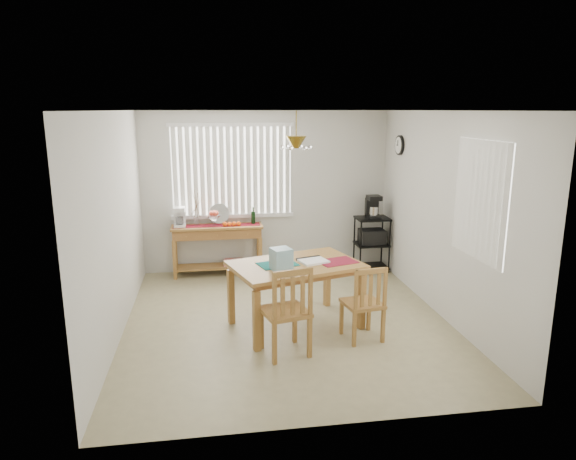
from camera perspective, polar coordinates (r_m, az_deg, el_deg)
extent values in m
cube|color=tan|center=(6.61, -0.14, -10.06)|extent=(4.00, 4.50, 0.01)
cube|color=silver|center=(8.46, -2.46, 4.32)|extent=(4.00, 0.10, 2.60)
cube|color=silver|center=(4.03, 4.71, -5.78)|extent=(4.00, 0.10, 2.60)
cube|color=silver|center=(6.26, -19.06, 0.41)|extent=(0.10, 4.50, 2.60)
cube|color=silver|center=(6.82, 17.15, 1.56)|extent=(0.10, 4.50, 2.60)
cube|color=white|center=(6.07, -0.16, 13.61)|extent=(4.00, 4.50, 0.10)
cube|color=white|center=(8.32, -6.24, 6.53)|extent=(1.90, 0.01, 1.40)
cube|color=white|center=(8.32, -12.46, 6.30)|extent=(0.07, 0.03, 1.40)
cube|color=white|center=(8.31, -11.73, 6.33)|extent=(0.07, 0.03, 1.40)
cube|color=white|center=(8.31, -10.99, 6.36)|extent=(0.07, 0.03, 1.40)
cube|color=white|center=(8.30, -10.26, 6.39)|extent=(0.07, 0.03, 1.40)
cube|color=white|center=(8.30, -9.53, 6.41)|extent=(0.07, 0.03, 1.40)
cube|color=white|center=(8.30, -8.80, 6.44)|extent=(0.07, 0.03, 1.40)
cube|color=white|center=(8.30, -8.06, 6.46)|extent=(0.07, 0.03, 1.40)
cube|color=white|center=(8.30, -7.33, 6.49)|extent=(0.07, 0.03, 1.40)
cube|color=white|center=(8.30, -6.60, 6.51)|extent=(0.07, 0.03, 1.40)
cube|color=white|center=(8.31, -5.87, 6.53)|extent=(0.07, 0.03, 1.40)
cube|color=white|center=(8.31, -5.14, 6.55)|extent=(0.07, 0.03, 1.40)
cube|color=white|center=(8.32, -4.41, 6.57)|extent=(0.07, 0.03, 1.40)
cube|color=white|center=(8.33, -3.68, 6.59)|extent=(0.07, 0.03, 1.40)
cube|color=white|center=(8.34, -2.95, 6.61)|extent=(0.07, 0.03, 1.40)
cube|color=white|center=(8.35, -2.23, 6.63)|extent=(0.07, 0.03, 1.40)
cube|color=white|center=(8.36, -1.50, 6.64)|extent=(0.07, 0.03, 1.40)
cube|color=white|center=(8.38, -0.78, 6.66)|extent=(0.07, 0.03, 1.40)
cube|color=white|center=(8.39, -0.06, 6.67)|extent=(0.07, 0.03, 1.40)
cube|color=white|center=(8.41, -6.10, 1.56)|extent=(1.98, 0.06, 0.06)
cube|color=white|center=(8.24, -6.36, 11.56)|extent=(1.98, 0.06, 0.06)
cube|color=white|center=(5.95, 20.62, 3.09)|extent=(0.01, 1.10, 1.30)
cube|color=white|center=(5.52, 22.99, 2.16)|extent=(0.03, 0.07, 1.30)
cube|color=white|center=(5.62, 22.41, 2.38)|extent=(0.03, 0.07, 1.30)
cube|color=white|center=(5.71, 21.86, 2.59)|extent=(0.03, 0.07, 1.30)
cube|color=white|center=(5.80, 21.31, 2.80)|extent=(0.03, 0.07, 1.30)
cube|color=white|center=(5.90, 20.79, 2.99)|extent=(0.03, 0.07, 1.30)
cube|color=white|center=(5.99, 20.28, 3.19)|extent=(0.03, 0.07, 1.30)
cube|color=white|center=(6.09, 19.79, 3.37)|extent=(0.03, 0.07, 1.30)
cube|color=white|center=(6.18, 19.31, 3.55)|extent=(0.03, 0.07, 1.30)
cube|color=white|center=(6.28, 18.85, 3.72)|extent=(0.03, 0.07, 1.30)
cube|color=white|center=(6.37, 18.40, 3.89)|extent=(0.03, 0.07, 1.30)
cylinder|color=black|center=(8.10, 12.30, 9.19)|extent=(0.04, 0.30, 0.30)
cylinder|color=white|center=(8.09, 12.14, 9.19)|extent=(0.01, 0.25, 0.25)
cylinder|color=olive|center=(5.92, 0.92, 11.49)|extent=(0.01, 0.01, 0.34)
cone|color=olive|center=(5.93, 0.91, 9.75)|extent=(0.24, 0.24, 0.14)
sphere|color=white|center=(5.96, 2.44, 9.18)|extent=(0.05, 0.05, 0.05)
sphere|color=white|center=(6.08, 1.44, 9.27)|extent=(0.05, 0.05, 0.05)
sphere|color=white|center=(6.06, -0.07, 9.26)|extent=(0.05, 0.05, 0.05)
sphere|color=white|center=(5.91, -0.64, 9.16)|extent=(0.05, 0.05, 0.05)
sphere|color=white|center=(5.79, 0.35, 9.07)|extent=(0.05, 0.05, 0.05)
sphere|color=white|center=(5.81, 1.92, 9.08)|extent=(0.05, 0.05, 0.05)
cube|color=#A47437|center=(8.24, -7.90, 0.37)|extent=(1.44, 0.41, 0.04)
cube|color=#996432|center=(8.26, -7.88, -0.30)|extent=(1.39, 0.37, 0.14)
cube|color=#A47437|center=(8.23, -12.49, -3.31)|extent=(0.05, 0.05, 0.62)
cube|color=#A47437|center=(8.24, -3.07, -2.98)|extent=(0.05, 0.05, 0.62)
cube|color=#A47437|center=(8.53, -12.36, -2.71)|extent=(0.05, 0.05, 0.62)
cube|color=#A47437|center=(8.54, -3.28, -2.40)|extent=(0.05, 0.05, 0.62)
cube|color=#A47437|center=(8.41, -7.76, -4.01)|extent=(1.33, 0.35, 0.03)
cube|color=red|center=(8.40, -6.23, -3.57)|extent=(0.27, 0.20, 0.09)
cube|color=maroon|center=(8.23, -7.91, 0.51)|extent=(1.37, 0.22, 0.01)
cube|color=white|center=(8.24, -11.92, 0.50)|extent=(0.18, 0.22, 0.05)
cube|color=white|center=(8.29, -11.93, 1.37)|extent=(0.18, 0.07, 0.27)
cube|color=white|center=(8.17, -12.01, 2.26)|extent=(0.18, 0.20, 0.06)
cylinder|color=white|center=(8.20, -11.96, 1.01)|extent=(0.12, 0.12, 0.12)
cylinder|color=white|center=(8.21, -8.23, 0.76)|extent=(0.05, 0.05, 0.09)
cone|color=white|center=(8.19, -8.25, 1.34)|extent=(0.23, 0.23, 0.08)
sphere|color=red|center=(8.17, -7.95, 1.88)|extent=(0.07, 0.07, 0.07)
sphere|color=red|center=(8.22, -8.17, 1.93)|extent=(0.07, 0.07, 0.07)
sphere|color=red|center=(8.20, -8.52, 1.89)|extent=(0.07, 0.07, 0.07)
sphere|color=red|center=(8.15, -8.52, 1.82)|extent=(0.07, 0.07, 0.07)
sphere|color=red|center=(8.13, -8.16, 1.81)|extent=(0.07, 0.07, 0.07)
sphere|color=#FE570D|center=(8.16, -7.02, 0.65)|extent=(0.07, 0.07, 0.07)
sphere|color=#FE570D|center=(8.16, -6.52, 0.67)|extent=(0.07, 0.07, 0.07)
sphere|color=#FE570D|center=(8.16, -6.01, 0.69)|extent=(0.07, 0.07, 0.07)
sphere|color=#FE570D|center=(8.17, -5.51, 0.71)|extent=(0.07, 0.07, 0.07)
cylinder|color=silver|center=(8.36, -7.65, 1.83)|extent=(0.32, 0.08, 0.32)
cylinder|color=white|center=(8.27, -10.11, 0.91)|extent=(0.07, 0.07, 0.13)
cylinder|color=#4C3823|center=(8.22, -10.18, 2.72)|extent=(0.08, 0.04, 0.40)
cylinder|color=#4C3823|center=(8.21, -10.19, 2.87)|extent=(0.12, 0.05, 0.44)
cylinder|color=#4C3823|center=(8.22, -10.18, 2.56)|extent=(0.16, 0.07, 0.33)
cylinder|color=#4C3823|center=(8.21, -10.20, 3.03)|extent=(0.05, 0.02, 0.49)
cylinder|color=#4C3823|center=(8.22, -10.18, 2.50)|extent=(0.20, 0.09, 0.28)
cylinder|color=black|center=(8.28, -3.88, 1.39)|extent=(0.07, 0.07, 0.21)
cylinder|color=black|center=(8.26, -3.90, 2.34)|extent=(0.03, 0.03, 0.07)
cylinder|color=black|center=(8.33, 8.07, -1.95)|extent=(0.03, 0.03, 0.90)
cylinder|color=black|center=(8.48, 11.22, -1.80)|extent=(0.03, 0.03, 0.90)
cylinder|color=black|center=(8.68, 7.36, -1.30)|extent=(0.03, 0.03, 0.90)
cylinder|color=black|center=(8.82, 10.39, -1.17)|extent=(0.03, 0.03, 0.90)
cube|color=black|center=(8.47, 9.37, 1.28)|extent=(0.53, 0.42, 0.03)
cube|color=black|center=(8.57, 9.27, -1.55)|extent=(0.53, 0.42, 0.03)
cube|color=black|center=(8.68, 9.17, -4.01)|extent=(0.53, 0.42, 0.03)
cube|color=black|center=(8.54, 9.30, -0.71)|extent=(0.40, 0.32, 0.23)
cube|color=black|center=(8.45, 9.43, 1.53)|extent=(0.21, 0.25, 0.05)
cube|color=black|center=(8.50, 9.29, 2.51)|extent=(0.21, 0.08, 0.32)
cube|color=black|center=(8.39, 9.51, 3.57)|extent=(0.21, 0.23, 0.07)
cylinder|color=silver|center=(8.42, 9.47, 2.14)|extent=(0.14, 0.14, 0.14)
cube|color=#A47437|center=(6.20, 0.86, -3.92)|extent=(1.72, 1.36, 0.04)
cube|color=#996432|center=(6.21, 0.86, -4.39)|extent=(1.59, 1.23, 0.06)
cube|color=#A47437|center=(5.72, -3.50, -10.07)|extent=(0.09, 0.09, 0.70)
cube|color=#A47437|center=(6.33, 8.19, -7.85)|extent=(0.09, 0.09, 0.70)
cube|color=#A47437|center=(6.45, -6.35, -7.38)|extent=(0.09, 0.09, 0.70)
cube|color=#A47437|center=(6.99, 4.37, -5.67)|extent=(0.09, 0.09, 0.70)
cube|color=#136C67|center=(6.15, -1.16, -3.82)|extent=(0.53, 0.44, 0.01)
cube|color=maroon|center=(6.28, 5.47, -3.51)|extent=(0.53, 0.44, 0.01)
cube|color=white|center=(6.24, 2.85, -3.48)|extent=(0.38, 0.34, 0.03)
cube|color=black|center=(6.35, 2.25, -3.13)|extent=(0.32, 0.13, 0.03)
cube|color=#80ACBA|center=(5.90, -0.77, -3.27)|extent=(0.27, 0.27, 0.26)
cube|color=#A47437|center=(5.61, -0.34, -9.06)|extent=(0.57, 0.57, 0.04)
cube|color=#A47437|center=(5.95, 0.75, -10.34)|extent=(0.05, 0.05, 0.46)
cube|color=#A47437|center=(5.82, -2.97, -10.94)|extent=(0.05, 0.05, 0.46)
cube|color=#A47437|center=(5.62, 2.41, -11.86)|extent=(0.05, 0.05, 0.46)
cube|color=#A47437|center=(5.47, -1.52, -12.55)|extent=(0.05, 0.05, 0.46)
cube|color=#A47437|center=(5.40, 2.51, -6.79)|extent=(0.05, 0.05, 0.52)
cube|color=#A47437|center=(5.26, -1.51, -7.37)|extent=(0.05, 0.05, 0.52)
cube|color=#A47437|center=(5.25, 0.54, -4.78)|extent=(0.42, 0.13, 0.07)
cube|color=#A47437|center=(5.38, 1.64, -7.17)|extent=(0.05, 0.03, 0.41)
cube|color=#A47437|center=(5.33, 0.53, -7.34)|extent=(0.05, 0.03, 0.41)
cube|color=#A47437|center=(5.29, -0.59, -7.50)|extent=(0.05, 0.03, 0.41)
cube|color=#A47437|center=(6.04, 8.27, -8.09)|extent=(0.48, 0.48, 0.04)
cube|color=#A47437|center=(6.35, 8.96, -9.22)|extent=(0.05, 0.05, 0.41)
cube|color=#A47437|center=(6.20, 5.96, -9.67)|extent=(0.05, 0.05, 0.41)
cube|color=#A47437|center=(6.05, 10.51, -10.42)|extent=(0.05, 0.05, 0.41)
cube|color=#A47437|center=(5.90, 7.38, -10.94)|extent=(0.05, 0.05, 0.41)
cube|color=#A47437|center=(5.87, 10.75, -6.22)|extent=(0.04, 0.04, 0.46)
cube|color=#A47437|center=(5.72, 7.56, -6.65)|extent=(0.04, 0.04, 0.46)
cube|color=#A47437|center=(5.73, 9.25, -4.55)|extent=(0.38, 0.09, 0.06)
cube|color=#A47437|center=(5.85, 10.05, -6.53)|extent=(0.04, 0.03, 0.37)
cube|color=#A47437|center=(5.80, 9.17, -6.65)|extent=(0.04, 0.03, 0.37)
cube|color=#A47437|center=(5.76, 8.28, -6.77)|extent=(0.04, 0.03, 0.37)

